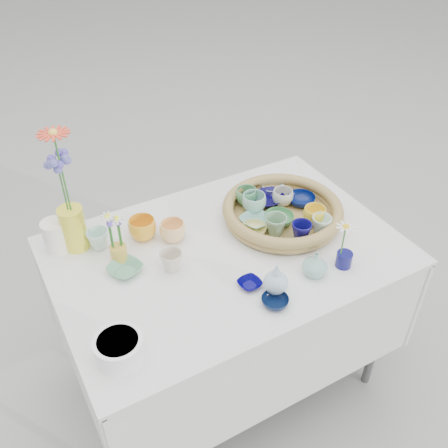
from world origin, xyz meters
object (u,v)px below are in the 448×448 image
display_table (226,374)px  tall_vase_yellow (74,228)px  bud_vase_seafoam (315,264)px  wicker_tray (282,212)px

display_table → tall_vase_yellow: bearing=149.1°
display_table → bud_vase_seafoam: bearing=-52.8°
wicker_tray → bud_vase_seafoam: (-0.08, -0.31, 0.01)m
bud_vase_seafoam → tall_vase_yellow: (-0.68, 0.55, 0.04)m
wicker_tray → tall_vase_yellow: tall_vase_yellow is taller
display_table → bud_vase_seafoam: 0.88m
display_table → wicker_tray: bearing=10.1°
wicker_tray → bud_vase_seafoam: bearing=-104.3°
wicker_tray → tall_vase_yellow: bearing=162.7°
display_table → wicker_tray: wicker_tray is taller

